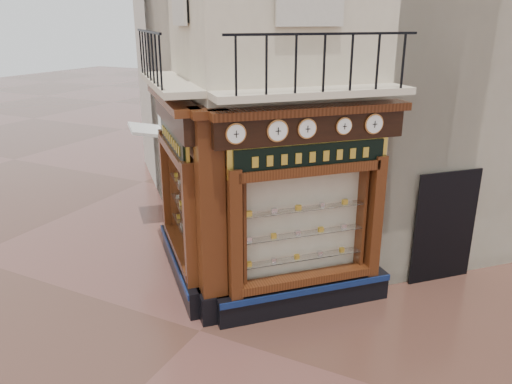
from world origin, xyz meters
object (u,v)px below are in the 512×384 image
Objects in this scene: clock_a at (236,134)px; signboard_right at (311,156)px; corner_pilaster at (211,223)px; clock_c at (307,129)px; signboard_left at (173,139)px; clock_b at (277,131)px; awning at (153,222)px; clock_e at (374,124)px; clock_d at (344,126)px.

clock_a reaches higher than signboard_right.
corner_pilaster is 1.81× the size of signboard_right.
signboard_left is (-2.90, 0.18, -0.52)m from clock_c.
awning is (-5.01, 2.79, -3.62)m from clock_b.
clock_e is 0.17× the size of signboard_right.
clock_a is 2.53m from clock_e.
signboard_left is (-3.81, -0.73, -0.52)m from clock_e.
clock_a is at bearing -175.46° from signboard_right.
signboard_right is (0.02, 0.18, -0.52)m from clock_c.
clock_e is at bearing -0.00° from clock_c.
clock_c is 0.17× the size of signboard_left.
clock_e reaches higher than clock_c.
signboard_left is at bearing 135.00° from signboard_right.
corner_pilaster reaches higher than awning.
clock_c is (0.88, 0.88, 0.00)m from clock_a.
clock_d is 3.44m from signboard_left.
clock_c reaches higher than awning.
clock_c is at bearing -159.09° from awning.
corner_pilaster is 3.37m from clock_e.
clock_d reaches higher than signboard_left.
awning is (-4.51, 3.29, -3.62)m from clock_a.
corner_pilaster is at bearing 158.34° from clock_b.
clock_a is 0.92× the size of clock_b.
clock_b is 1.22m from clock_d.
signboard_right reaches higher than signboard_left.
clock_c is at bearing -138.54° from signboard_left.
awning is at bearing 112.60° from signboard_right.
clock_a and clock_c have the same top height.
clock_c is at bearing -14.88° from corner_pilaster.
clock_c reaches higher than clock_d.
awning is at bearing 98.83° from clock_a.
clock_b is 1.03× the size of clock_e.
awning is 0.63× the size of signboard_right.
clock_a is 0.16× the size of signboard_right.
corner_pilaster is 11.46× the size of clock_c.
clock_b reaches higher than clock_c.
clock_e is (0.91, 0.91, -0.00)m from clock_c.
clock_b is (1.06, 0.46, 1.67)m from corner_pilaster.
corner_pilaster is at bearing -169.75° from signboard_left.
corner_pilaster is at bearing -174.39° from awning.
clock_d is at bearing 0.00° from clock_a.
clock_b reaches higher than clock_e.
signboard_right is (2.92, 0.00, 0.00)m from signboard_left.
clock_a is 1.49m from signboard_right.
clock_b is (0.51, 0.51, 0.00)m from clock_a.
corner_pilaster reaches higher than signboard_right.
corner_pilaster reaches higher than clock_d.
awning is (-5.39, 2.41, -3.62)m from clock_c.
signboard_left is at bearing 140.24° from clock_d.
awning is at bearing 105.94° from clock_b.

